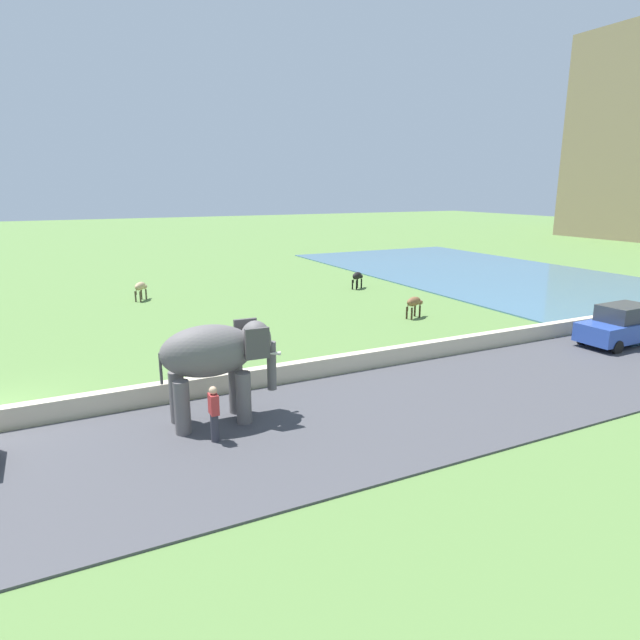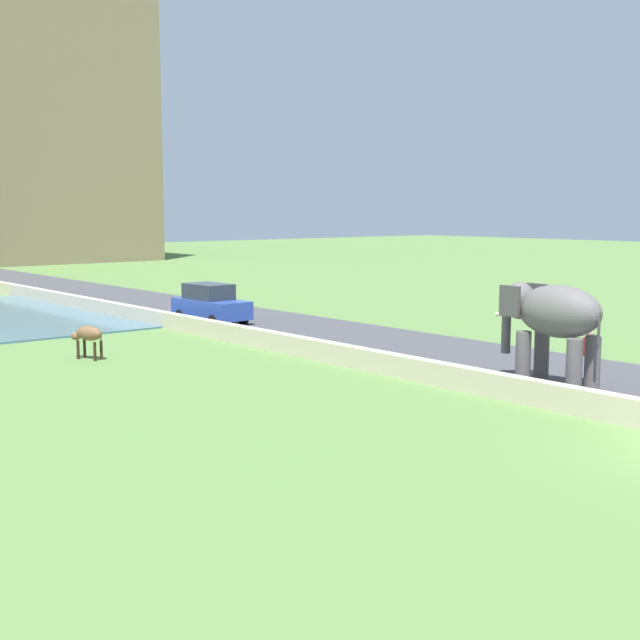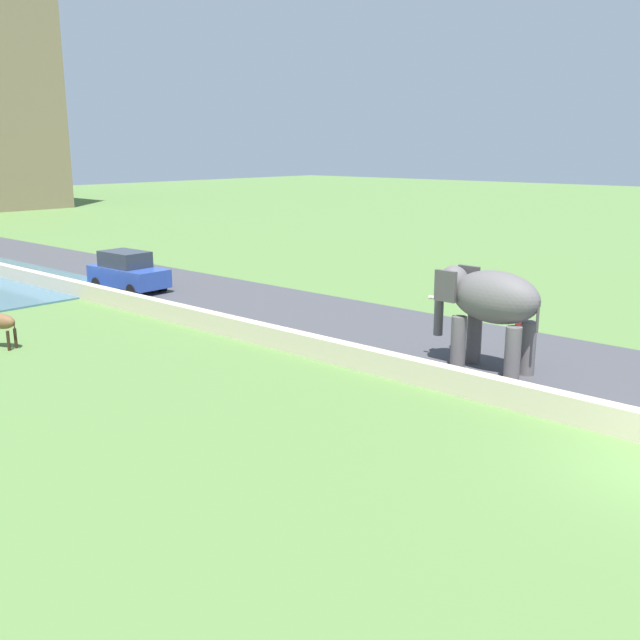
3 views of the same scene
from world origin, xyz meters
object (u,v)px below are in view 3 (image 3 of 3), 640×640
car_blue (128,271)px  person_beside_elephant (520,337)px  elephant (488,303)px  cow_brown (0,323)px

car_blue → person_beside_elephant: bearing=-86.1°
elephant → cow_brown: (-8.18, 12.94, -1.20)m
cow_brown → elephant: bearing=-57.7°
cow_brown → person_beside_elephant: bearing=-54.9°
elephant → person_beside_elephant: (1.24, -0.46, -1.16)m
person_beside_elephant → cow_brown: (-9.42, 13.40, -0.04)m
cow_brown → car_blue: bearing=31.7°
person_beside_elephant → car_blue: car_blue is taller
elephant → cow_brown: bearing=122.3°
elephant → person_beside_elephant: size_ratio=2.14×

